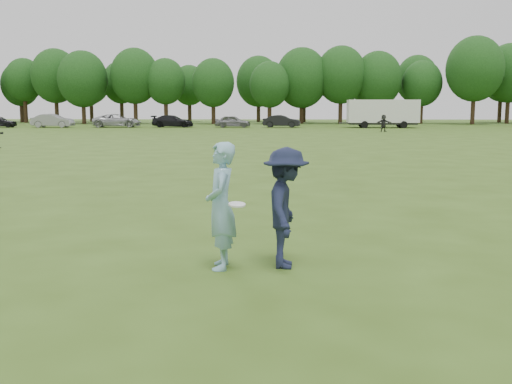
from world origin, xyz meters
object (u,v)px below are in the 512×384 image
(car_b, at_px, (53,121))
(car_e, at_px, (233,121))
(car_c, at_px, (117,121))
(car_d, at_px, (173,121))
(defender, at_px, (286,208))
(car_f, at_px, (282,121))
(thrower, at_px, (221,206))
(player_far_d, at_px, (384,123))
(cargo_trailer, at_px, (383,112))

(car_b, distance_m, car_e, 20.93)
(car_c, height_order, car_e, car_c)
(car_c, distance_m, car_d, 6.50)
(car_b, height_order, car_e, car_b)
(defender, relative_size, car_f, 0.45)
(thrower, distance_m, car_d, 62.04)
(player_far_d, height_order, car_f, player_far_d)
(car_b, height_order, car_c, car_b)
(car_b, relative_size, car_f, 1.10)
(player_far_d, relative_size, car_f, 0.39)
(thrower, distance_m, player_far_d, 50.99)
(thrower, height_order, player_far_d, thrower)
(car_b, distance_m, car_f, 26.63)
(car_c, relative_size, car_e, 1.35)
(car_d, relative_size, car_e, 1.18)
(car_b, distance_m, car_d, 13.85)
(car_b, xyz_separation_m, car_e, (20.92, 0.74, -0.08))
(thrower, xyz_separation_m, player_far_d, (11.11, 49.76, -0.18))
(car_d, distance_m, car_f, 12.82)
(thrower, distance_m, car_f, 60.96)
(cargo_trailer, bearing_deg, car_f, 176.61)
(car_b, bearing_deg, player_far_d, -104.02)
(player_far_d, distance_m, car_e, 18.78)
(player_far_d, distance_m, car_c, 31.16)
(cargo_trailer, bearing_deg, car_e, -179.91)
(car_e, bearing_deg, player_far_d, -122.78)
(car_d, height_order, cargo_trailer, cargo_trailer)
(thrower, bearing_deg, car_b, -161.01)
(car_b, relative_size, cargo_trailer, 0.53)
(car_e, distance_m, cargo_trailer, 17.28)
(car_b, relative_size, car_e, 1.16)
(thrower, height_order, car_c, thrower)
(defender, bearing_deg, car_f, 2.89)
(thrower, bearing_deg, car_d, -173.33)
(car_b, relative_size, car_d, 0.98)
(player_far_d, distance_m, cargo_trailer, 10.67)
(car_b, bearing_deg, cargo_trailer, -87.94)
(car_b, height_order, car_f, car_b)
(defender, height_order, cargo_trailer, cargo_trailer)
(car_b, bearing_deg, car_f, -85.96)
(player_far_d, relative_size, car_e, 0.41)
(player_far_d, bearing_deg, car_e, 129.07)
(thrower, xyz_separation_m, defender, (1.04, 0.12, -0.04))
(player_far_d, xyz_separation_m, cargo_trailer, (1.66, 10.50, 0.93))
(car_c, height_order, car_f, car_c)
(car_c, xyz_separation_m, car_d, (6.49, 0.39, -0.07))
(thrower, relative_size, car_c, 0.37)
(car_e, height_order, car_f, car_f)
(defender, height_order, car_e, defender)
(car_b, distance_m, car_c, 7.36)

